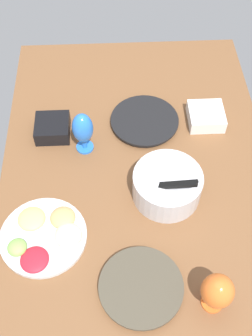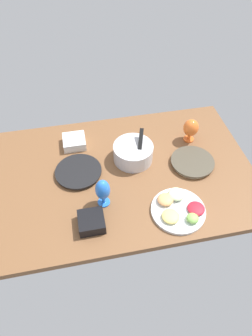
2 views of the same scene
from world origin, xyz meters
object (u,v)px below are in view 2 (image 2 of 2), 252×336
Objects in this scene: dinner_plate_right at (192,162)px; fruit_platter at (178,208)px; square_bowl_black at (91,221)px; dinner_plate_left at (78,172)px; mixing_bowl at (133,152)px; square_bowl_white at (74,141)px; hurricane_glass_orange at (191,128)px; hurricane_glass_blue at (103,191)px.

fruit_platter is at bearing -121.91° from dinner_plate_right.
square_bowl_black reaches higher than fruit_platter.
fruit_platter is (50.75, -37.55, 0.66)cm from dinner_plate_left.
dinner_plate_right is 0.90× the size of fruit_platter.
mixing_bowl is at bearing 110.15° from fruit_platter.
hurricane_glass_orange is at bearing -7.39° from square_bowl_white.
dinner_plate_right is 1.98× the size of square_bowl_black.
square_bowl_white is (-70.47, 31.60, 1.68)cm from dinner_plate_right.
mixing_bowl reaches higher than square_bowl_black.
mixing_bowl reaches higher than dinner_plate_right.
hurricane_glass_blue is at bearing 57.28° from square_bowl_black.
dinner_plate_left is 0.95× the size of fruit_platter.
dinner_plate_right is at bearing -24.15° from square_bowl_white.
hurricane_glass_orange is at bearing 64.94° from fruit_platter.
fruit_platter is at bearing -18.47° from hurricane_glass_blue.
hurricane_glass_blue is at bearing -162.58° from dinner_plate_right.
dinner_plate_left is 1.51× the size of hurricane_glass_blue.
dinner_plate_left is at bearing 143.50° from fruit_platter.
fruit_platter is at bearing -51.00° from square_bowl_white.
mixing_bowl is 1.72× the size of square_bowl_white.
dinner_plate_right is 1.09× the size of mixing_bowl.
dinner_plate_right is (70.26, -6.22, 0.20)cm from dinner_plate_left.
dinner_plate_right is at bearing -103.73° from hurricane_glass_orange.
hurricane_glass_blue is 75.30cm from hurricane_glass_orange.
fruit_platter is 1.60× the size of hurricane_glass_blue.
dinner_plate_left is 2.07× the size of square_bowl_black.
square_bowl_white is at bearing 129.00° from fruit_platter.
fruit_platter is 80.98cm from square_bowl_white.
hurricane_glass_orange is (63.73, 40.09, -1.18)cm from hurricane_glass_blue.
square_bowl_black reaches higher than square_bowl_white.
square_bowl_black is (-72.03, -53.02, -6.41)cm from hurricane_glass_orange.
mixing_bowl is 45.89cm from fruit_platter.
square_bowl_black is at bearing -154.90° from dinner_plate_right.
square_bowl_black is (-66.72, -31.26, 2.01)cm from dinner_plate_right.
mixing_bowl is 1.82× the size of square_bowl_black.
square_bowl_white is at bearing 93.41° from square_bowl_black.
square_bowl_white is (-35.21, 20.00, -2.77)cm from mixing_bowl.
hurricane_glass_orange reaches higher than dinner_plate_left.
fruit_platter reaches higher than dinner_plate_left.
hurricane_glass_blue is (11.84, -24.55, 9.79)cm from dinner_plate_left.
dinner_plate_left is 1.72× the size of hurricane_glass_orange.
dinner_plate_right is 1.64× the size of hurricane_glass_orange.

